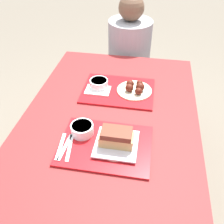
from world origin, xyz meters
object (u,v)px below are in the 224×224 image
at_px(brisket_sandwich_plate, 116,140).
at_px(wings_plate_far, 135,88).
at_px(tray_near, 105,145).
at_px(tray_far, 118,91).
at_px(bowl_coleslaw_near, 82,129).
at_px(bowl_coleslaw_far, 99,83).
at_px(person_seated_across, 129,47).

xyz_separation_m(brisket_sandwich_plate, wings_plate_far, (0.04, 0.47, -0.02)).
relative_size(tray_near, brisket_sandwich_plate, 2.17).
distance_m(tray_far, bowl_coleslaw_near, 0.43).
relative_size(brisket_sandwich_plate, wings_plate_far, 0.94).
distance_m(tray_near, wings_plate_far, 0.48).
height_order(bowl_coleslaw_far, person_seated_across, person_seated_across).
bearing_deg(tray_far, person_seated_across, 90.82).
xyz_separation_m(brisket_sandwich_plate, person_seated_across, (-0.07, 1.16, -0.08)).
distance_m(tray_near, person_seated_across, 1.17).
xyz_separation_m(brisket_sandwich_plate, bowl_coleslaw_far, (-0.18, 0.47, -0.01)).
height_order(tray_near, bowl_coleslaw_far, bowl_coleslaw_far).
bearing_deg(wings_plate_far, brisket_sandwich_plate, -94.93).
height_order(tray_far, person_seated_across, person_seated_across).
relative_size(tray_near, bowl_coleslaw_far, 3.87).
bearing_deg(wings_plate_far, tray_near, -101.26).
height_order(tray_far, brisket_sandwich_plate, brisket_sandwich_plate).
bearing_deg(person_seated_across, bowl_coleslaw_near, -95.63).
relative_size(tray_far, person_seated_across, 0.61).
bearing_deg(wings_plate_far, tray_far, -176.59).
height_order(bowl_coleslaw_far, wings_plate_far, wings_plate_far).
relative_size(bowl_coleslaw_near, brisket_sandwich_plate, 0.56).
bearing_deg(tray_near, brisket_sandwich_plate, 2.14).
bearing_deg(person_seated_across, bowl_coleslaw_far, -99.22).
distance_m(bowl_coleslaw_near, brisket_sandwich_plate, 0.19).
xyz_separation_m(bowl_coleslaw_near, wings_plate_far, (0.22, 0.41, -0.01)).
distance_m(brisket_sandwich_plate, person_seated_across, 1.17).
height_order(bowl_coleslaw_near, bowl_coleslaw_far, same).
bearing_deg(bowl_coleslaw_near, tray_far, 73.72).
height_order(tray_near, brisket_sandwich_plate, brisket_sandwich_plate).
distance_m(brisket_sandwich_plate, wings_plate_far, 0.47).
bearing_deg(bowl_coleslaw_near, brisket_sandwich_plate, -16.71).
xyz_separation_m(tray_far, person_seated_across, (-0.01, 0.70, -0.03)).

